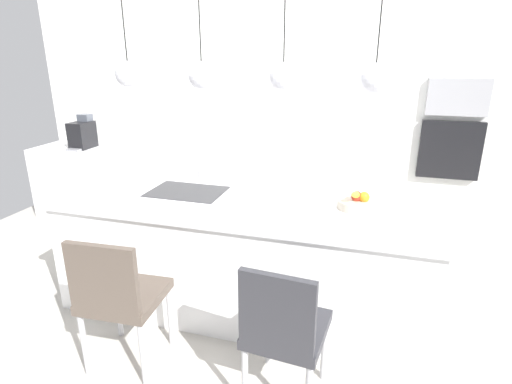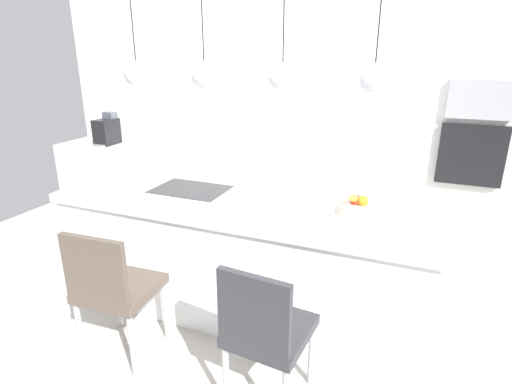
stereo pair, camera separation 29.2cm
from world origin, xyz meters
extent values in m
plane|color=#BCB7AD|center=(0.00, 0.00, 0.00)|extent=(6.60, 6.60, 0.00)
cube|color=white|center=(0.00, 1.65, 1.30)|extent=(6.00, 0.10, 2.60)
cube|color=white|center=(0.00, 0.00, 0.41)|extent=(2.67, 0.93, 0.83)
cube|color=white|center=(0.00, 0.00, 0.86)|extent=(2.73, 0.99, 0.06)
cube|color=#2D2D30|center=(-0.44, 0.00, 0.89)|extent=(0.56, 0.40, 0.02)
cylinder|color=silver|center=(-0.44, 0.24, 1.00)|extent=(0.02, 0.02, 0.22)
cylinder|color=silver|center=(-0.44, 0.16, 1.10)|extent=(0.02, 0.16, 0.02)
cylinder|color=beige|center=(0.81, 0.01, 0.92)|extent=(0.28, 0.28, 0.06)
sphere|color=#B22D1E|center=(0.80, 0.00, 0.98)|extent=(0.07, 0.07, 0.07)
sphere|color=orange|center=(0.85, 0.00, 0.98)|extent=(0.07, 0.07, 0.07)
ellipsoid|color=yellow|center=(0.80, -0.04, 1.00)|extent=(0.08, 0.19, 0.10)
cube|color=white|center=(-2.40, 1.28, 0.41)|extent=(1.10, 0.60, 0.83)
cube|color=black|center=(-2.37, 1.28, 0.98)|extent=(0.20, 0.28, 0.30)
cube|color=gray|center=(-2.37, 1.11, 0.84)|extent=(0.16, 0.08, 0.02)
cube|color=#4C515B|center=(-2.37, 1.36, 1.17)|extent=(0.14, 0.11, 0.08)
cube|color=#9E9EA3|center=(1.59, 1.58, 1.49)|extent=(0.54, 0.08, 0.34)
cube|color=black|center=(1.59, 1.58, 0.99)|extent=(0.56, 0.08, 0.56)
cube|color=brown|center=(-0.51, -0.79, 0.47)|extent=(0.47, 0.46, 0.06)
cube|color=brown|center=(-0.49, -0.99, 0.70)|extent=(0.43, 0.06, 0.41)
cylinder|color=#B2B2B7|center=(-0.32, -0.60, 0.22)|extent=(0.04, 0.04, 0.44)
cylinder|color=#B2B2B7|center=(-0.71, -0.62, 0.22)|extent=(0.04, 0.04, 0.44)
cylinder|color=#B2B2B7|center=(-0.30, -0.97, 0.22)|extent=(0.04, 0.04, 0.44)
cylinder|color=#B2B2B7|center=(-0.69, -0.99, 0.22)|extent=(0.04, 0.04, 0.44)
cube|color=#333338|center=(0.51, -0.79, 0.44)|extent=(0.45, 0.48, 0.06)
cube|color=#333338|center=(0.50, -1.00, 0.68)|extent=(0.39, 0.07, 0.41)
cylinder|color=#B2B2B7|center=(0.71, -0.62, 0.21)|extent=(0.04, 0.04, 0.41)
cylinder|color=#B2B2B7|center=(0.35, -0.59, 0.21)|extent=(0.04, 0.04, 0.41)
cylinder|color=#B2B2B7|center=(0.32, -0.97, 0.21)|extent=(0.04, 0.04, 0.41)
sphere|color=silver|center=(-0.85, 0.00, 1.74)|extent=(0.19, 0.19, 0.19)
cylinder|color=black|center=(-0.85, 0.00, 2.13)|extent=(0.01, 0.01, 0.60)
sphere|color=silver|center=(-0.28, 0.00, 1.74)|extent=(0.19, 0.19, 0.19)
cylinder|color=black|center=(-0.28, 0.00, 2.13)|extent=(0.01, 0.01, 0.60)
sphere|color=silver|center=(0.28, 0.00, 1.74)|extent=(0.19, 0.19, 0.19)
cylinder|color=black|center=(0.28, 0.00, 2.13)|extent=(0.01, 0.01, 0.60)
sphere|color=silver|center=(0.85, 0.00, 1.74)|extent=(0.19, 0.19, 0.19)
cylinder|color=black|center=(0.85, 0.00, 2.13)|extent=(0.01, 0.01, 0.60)
camera|label=1|loc=(0.88, -2.66, 1.89)|focal=28.72mm
camera|label=2|loc=(1.15, -2.56, 1.89)|focal=28.72mm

